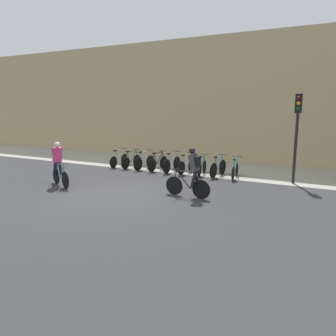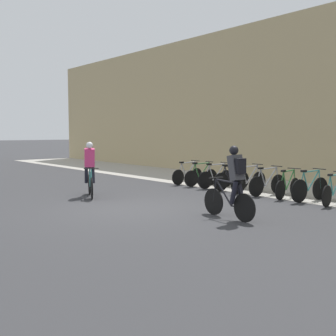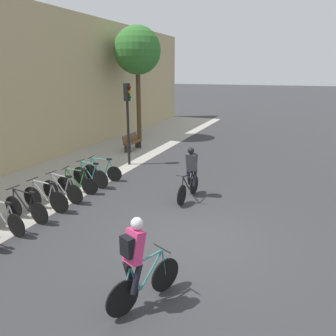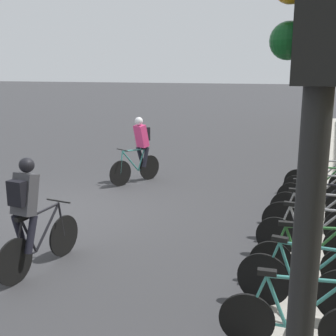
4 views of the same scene
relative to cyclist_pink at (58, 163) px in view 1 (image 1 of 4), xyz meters
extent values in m
plane|color=#333335|center=(2.80, -0.23, -0.95)|extent=(200.00, 200.00, 0.00)
cube|color=#A39E93|center=(2.80, 6.52, -0.94)|extent=(44.00, 4.50, 0.01)
cube|color=tan|center=(2.80, 9.07, 2.61)|extent=(44.00, 0.60, 7.11)
cylinder|color=black|center=(0.61, -0.28, -0.60)|extent=(0.64, 0.32, 0.69)
cylinder|color=black|center=(-0.32, 0.15, -0.60)|extent=(0.64, 0.32, 0.69)
cylinder|color=teal|center=(0.30, -0.14, -0.32)|extent=(0.53, 0.27, 0.62)
cylinder|color=teal|center=(-0.05, 0.02, -0.33)|extent=(0.25, 0.15, 0.58)
cylinder|color=teal|center=(0.20, -0.09, -0.04)|extent=(0.70, 0.35, 0.07)
cylinder|color=teal|center=(-0.13, 0.06, -0.61)|extent=(0.39, 0.20, 0.05)
cylinder|color=teal|center=(-0.23, 0.11, -0.33)|extent=(0.21, 0.12, 0.56)
cylinder|color=teal|center=(0.58, -0.27, -0.31)|extent=(0.12, 0.08, 0.59)
cylinder|color=black|center=(0.54, -0.25, 0.02)|extent=(0.22, 0.43, 0.03)
cube|color=black|center=(-0.15, 0.07, -0.01)|extent=(0.22, 0.16, 0.06)
cube|color=#DB3875|center=(-0.06, 0.03, 0.32)|extent=(0.43, 0.42, 0.63)
sphere|color=silver|center=(0.02, -0.01, 0.73)|extent=(0.29, 0.29, 0.22)
cylinder|color=black|center=(-0.15, -0.05, -0.26)|extent=(0.30, 0.22, 0.56)
cylinder|color=black|center=(-0.06, 0.15, -0.26)|extent=(0.26, 0.20, 0.56)
cube|color=black|center=(-0.18, 0.09, 0.37)|extent=(0.24, 0.29, 0.36)
cylinder|color=black|center=(4.79, 0.87, -0.61)|extent=(0.68, 0.08, 0.68)
cylinder|color=black|center=(5.87, 0.79, -0.61)|extent=(0.68, 0.08, 0.68)
cylinder|color=black|center=(5.16, 0.84, -0.32)|extent=(0.59, 0.08, 0.62)
cylinder|color=black|center=(5.56, 0.81, -0.34)|extent=(0.28, 0.06, 0.58)
cylinder|color=black|center=(5.28, 0.83, -0.04)|extent=(0.80, 0.10, 0.07)
cylinder|color=black|center=(5.65, 0.81, -0.61)|extent=(0.44, 0.06, 0.05)
cylinder|color=black|center=(5.77, 0.80, -0.33)|extent=(0.23, 0.05, 0.56)
cylinder|color=black|center=(4.83, 0.87, -0.32)|extent=(0.12, 0.04, 0.59)
cylinder|color=black|center=(4.88, 0.86, 0.01)|extent=(0.06, 0.46, 0.03)
cube|color=black|center=(5.68, 0.80, -0.02)|extent=(0.21, 0.09, 0.06)
cube|color=#3D3D42|center=(5.58, 0.81, 0.31)|extent=(0.34, 0.34, 0.63)
sphere|color=black|center=(5.50, 0.82, 0.72)|extent=(0.24, 0.24, 0.22)
cylinder|color=black|center=(5.63, 0.92, -0.26)|extent=(0.28, 0.13, 0.56)
cylinder|color=black|center=(5.62, 0.70, -0.26)|extent=(0.25, 0.13, 0.56)
cube|color=black|center=(5.72, 0.80, 0.36)|extent=(0.16, 0.27, 0.36)
cylinder|color=black|center=(-0.37, 5.16, -0.63)|extent=(0.05, 0.62, 0.62)
cylinder|color=black|center=(-0.35, 4.13, -0.63)|extent=(0.05, 0.62, 0.62)
cylinder|color=#99999E|center=(-0.36, 4.81, -0.35)|extent=(0.06, 0.57, 0.62)
cylinder|color=#99999E|center=(-0.35, 4.43, -0.37)|extent=(0.05, 0.27, 0.58)
cylinder|color=#99999E|center=(-0.36, 4.70, -0.07)|extent=(0.06, 0.77, 0.07)
cylinder|color=#99999E|center=(-0.35, 4.33, -0.64)|extent=(0.04, 0.42, 0.05)
cylinder|color=#99999E|center=(-0.35, 4.22, -0.36)|extent=(0.04, 0.22, 0.56)
cylinder|color=#99999E|center=(-0.37, 5.12, -0.34)|extent=(0.04, 0.12, 0.59)
cylinder|color=black|center=(-0.37, 5.08, -0.01)|extent=(0.46, 0.04, 0.03)
cube|color=black|center=(-0.35, 4.31, -0.04)|extent=(0.09, 0.20, 0.06)
cylinder|color=black|center=(0.48, 5.12, -0.63)|extent=(0.10, 0.64, 0.64)
cylinder|color=black|center=(0.38, 4.17, -0.63)|extent=(0.10, 0.64, 0.64)
cylinder|color=#2D6B33|center=(0.45, 4.80, -0.34)|extent=(0.10, 0.53, 0.62)
cylinder|color=#2D6B33|center=(0.41, 4.44, -0.36)|extent=(0.07, 0.25, 0.58)
cylinder|color=#2D6B33|center=(0.44, 4.69, -0.06)|extent=(0.12, 0.71, 0.07)
cylinder|color=#2D6B33|center=(0.40, 4.36, -0.63)|extent=(0.07, 0.39, 0.05)
cylinder|color=#2D6B33|center=(0.39, 4.25, -0.35)|extent=(0.05, 0.21, 0.56)
cylinder|color=#2D6B33|center=(0.48, 5.08, -0.34)|extent=(0.05, 0.12, 0.58)
cylinder|color=black|center=(0.47, 5.05, -0.01)|extent=(0.46, 0.08, 0.03)
cube|color=black|center=(0.40, 4.34, -0.04)|extent=(0.10, 0.21, 0.06)
cylinder|color=black|center=(1.28, 5.15, -0.62)|extent=(0.11, 0.65, 0.65)
cylinder|color=black|center=(1.16, 4.14, -0.62)|extent=(0.11, 0.65, 0.65)
cylinder|color=#99999E|center=(1.24, 4.81, -0.34)|extent=(0.11, 0.56, 0.62)
cylinder|color=#99999E|center=(1.20, 4.43, -0.35)|extent=(0.07, 0.26, 0.58)
cylinder|color=#99999E|center=(1.23, 4.69, -0.05)|extent=(0.13, 0.75, 0.07)
cylinder|color=#99999E|center=(1.19, 4.34, -0.63)|extent=(0.08, 0.41, 0.05)
cylinder|color=#99999E|center=(1.17, 4.23, -0.34)|extent=(0.06, 0.22, 0.56)
cylinder|color=#99999E|center=(1.28, 5.11, -0.33)|extent=(0.05, 0.12, 0.58)
cylinder|color=black|center=(1.27, 5.07, 0.00)|extent=(0.46, 0.08, 0.03)
cube|color=black|center=(1.18, 4.32, -0.03)|extent=(0.10, 0.21, 0.06)
cylinder|color=black|center=(2.06, 5.17, -0.61)|extent=(0.09, 0.67, 0.67)
cylinder|color=black|center=(1.97, 4.12, -0.61)|extent=(0.09, 0.67, 0.67)
cylinder|color=black|center=(2.03, 4.81, -0.33)|extent=(0.09, 0.58, 0.62)
cylinder|color=black|center=(2.00, 4.43, -0.34)|extent=(0.06, 0.27, 0.58)
cylinder|color=black|center=(2.02, 4.70, -0.05)|extent=(0.11, 0.78, 0.07)
cylinder|color=black|center=(1.99, 4.33, -0.62)|extent=(0.07, 0.42, 0.05)
cylinder|color=black|center=(1.98, 4.22, -0.34)|extent=(0.05, 0.22, 0.56)
cylinder|color=black|center=(2.06, 5.12, -0.32)|extent=(0.05, 0.12, 0.59)
cylinder|color=black|center=(2.05, 5.08, 0.01)|extent=(0.46, 0.07, 0.03)
cube|color=black|center=(1.99, 4.31, -0.02)|extent=(0.10, 0.21, 0.06)
cylinder|color=black|center=(2.82, 5.17, -0.59)|extent=(0.05, 0.71, 0.70)
cylinder|color=black|center=(2.79, 4.11, -0.59)|extent=(0.05, 0.71, 0.70)
cylinder|color=#99999E|center=(2.81, 4.81, -0.31)|extent=(0.06, 0.58, 0.62)
cylinder|color=#99999E|center=(2.80, 4.42, -0.33)|extent=(0.05, 0.27, 0.58)
cylinder|color=#99999E|center=(2.81, 4.70, -0.03)|extent=(0.06, 0.79, 0.07)
cylinder|color=#99999E|center=(2.80, 4.33, -0.60)|extent=(0.04, 0.43, 0.05)
cylinder|color=#99999E|center=(2.79, 4.21, -0.32)|extent=(0.04, 0.22, 0.56)
cylinder|color=#99999E|center=(2.82, 5.13, -0.30)|extent=(0.04, 0.12, 0.59)
cylinder|color=black|center=(2.82, 5.09, 0.03)|extent=(0.46, 0.04, 0.03)
cube|color=black|center=(2.80, 4.31, 0.00)|extent=(0.09, 0.20, 0.06)
cylinder|color=black|center=(3.64, 5.17, -0.61)|extent=(0.09, 0.67, 0.67)
cylinder|color=black|center=(3.55, 4.12, -0.61)|extent=(0.09, 0.67, 0.67)
cylinder|color=#99999E|center=(3.61, 4.81, -0.33)|extent=(0.09, 0.58, 0.62)
cylinder|color=#99999E|center=(3.58, 4.42, -0.34)|extent=(0.06, 0.27, 0.58)
cylinder|color=#99999E|center=(3.60, 4.70, -0.05)|extent=(0.11, 0.78, 0.07)
cylinder|color=#99999E|center=(3.57, 4.33, -0.62)|extent=(0.07, 0.42, 0.05)
cylinder|color=#99999E|center=(3.56, 4.22, -0.34)|extent=(0.05, 0.22, 0.56)
cylinder|color=#99999E|center=(3.64, 5.13, -0.32)|extent=(0.05, 0.12, 0.59)
cylinder|color=black|center=(3.63, 5.08, 0.01)|extent=(0.46, 0.07, 0.03)
cube|color=black|center=(3.57, 4.31, -0.02)|extent=(0.10, 0.21, 0.06)
cylinder|color=black|center=(4.33, 5.13, -0.64)|extent=(0.11, 0.61, 0.61)
cylinder|color=black|center=(4.45, 4.16, -0.64)|extent=(0.11, 0.61, 0.61)
cylinder|color=#2D6B33|center=(4.37, 4.80, -0.36)|extent=(0.11, 0.54, 0.62)
cylinder|color=#2D6B33|center=(4.42, 4.44, -0.37)|extent=(0.07, 0.26, 0.58)
cylinder|color=#2D6B33|center=(4.38, 4.69, -0.07)|extent=(0.13, 0.73, 0.07)
cylinder|color=#2D6B33|center=(4.43, 4.35, -0.65)|extent=(0.08, 0.39, 0.05)
cylinder|color=#2D6B33|center=(4.44, 4.25, -0.36)|extent=(0.06, 0.21, 0.56)
cylinder|color=#2D6B33|center=(4.33, 5.09, -0.35)|extent=(0.05, 0.12, 0.58)
cylinder|color=black|center=(4.34, 5.05, -0.02)|extent=(0.46, 0.09, 0.03)
cube|color=black|center=(4.43, 4.33, -0.05)|extent=(0.11, 0.21, 0.06)
cylinder|color=black|center=(5.23, 5.13, -0.59)|extent=(0.11, 0.70, 0.70)
cylinder|color=black|center=(5.13, 4.16, -0.59)|extent=(0.11, 0.70, 0.70)
cylinder|color=teal|center=(5.20, 4.80, -0.31)|extent=(0.10, 0.54, 0.62)
cylinder|color=teal|center=(5.16, 4.44, -0.33)|extent=(0.07, 0.25, 0.58)
cylinder|color=teal|center=(5.19, 4.69, -0.03)|extent=(0.12, 0.72, 0.07)
cylinder|color=teal|center=(5.15, 4.36, -0.60)|extent=(0.08, 0.39, 0.05)
cylinder|color=teal|center=(5.14, 4.25, -0.32)|extent=(0.05, 0.21, 0.56)
cylinder|color=teal|center=(5.23, 5.09, -0.30)|extent=(0.05, 0.12, 0.58)
cylinder|color=black|center=(5.23, 5.05, 0.03)|extent=(0.46, 0.08, 0.03)
cube|color=black|center=(5.15, 4.34, 0.00)|extent=(0.10, 0.21, 0.06)
cylinder|color=black|center=(5.91, 5.17, -0.64)|extent=(0.11, 0.61, 0.61)
cylinder|color=black|center=(6.03, 4.12, -0.64)|extent=(0.11, 0.61, 0.61)
cylinder|color=teal|center=(5.96, 4.81, -0.36)|extent=(0.11, 0.58, 0.62)
cylinder|color=teal|center=(6.00, 4.42, -0.37)|extent=(0.07, 0.27, 0.58)
cylinder|color=teal|center=(5.97, 4.70, -0.07)|extent=(0.13, 0.78, 0.07)
cylinder|color=teal|center=(6.01, 4.33, -0.65)|extent=(0.08, 0.42, 0.05)
cylinder|color=teal|center=(6.02, 4.22, -0.36)|extent=(0.06, 0.22, 0.56)
cylinder|color=teal|center=(5.92, 5.12, -0.35)|extent=(0.05, 0.12, 0.59)
cylinder|color=black|center=(5.92, 5.08, -0.02)|extent=(0.46, 0.08, 0.03)
cube|color=black|center=(6.01, 4.31, -0.05)|extent=(0.10, 0.21, 0.06)
cylinder|color=black|center=(8.43, 4.76, 0.89)|extent=(0.12, 0.12, 3.68)
cube|color=black|center=(8.43, 4.76, 2.35)|extent=(0.26, 0.20, 0.76)
sphere|color=#590C0C|center=(8.43, 4.64, 2.56)|extent=(0.15, 0.15, 0.15)
sphere|color=orange|center=(8.43, 4.64, 2.35)|extent=(0.15, 0.15, 0.15)
sphere|color=#0C4719|center=(8.43, 4.64, 2.14)|extent=(0.15, 0.15, 0.15)
camera|label=1|loc=(9.89, -9.52, 2.22)|focal=35.00mm
camera|label=2|loc=(12.21, -6.75, 1.16)|focal=45.00mm
camera|label=3|loc=(-4.52, -2.41, 3.24)|focal=35.00mm
camera|label=4|loc=(10.20, 4.83, 2.02)|focal=45.00mm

